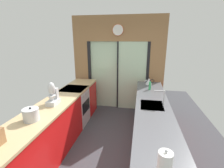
# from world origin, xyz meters

# --- Properties ---
(ground_plane) EXTENTS (5.04, 7.60, 0.02)m
(ground_plane) POSITION_xyz_m (0.00, 0.60, -0.01)
(ground_plane) COLOR #38383D
(back_wall_unit) EXTENTS (2.64, 0.12, 2.70)m
(back_wall_unit) POSITION_xyz_m (0.00, 2.40, 1.53)
(back_wall_unit) COLOR olive
(back_wall_unit) RESTS_ON ground_plane
(left_counter_run) EXTENTS (0.62, 3.80, 0.92)m
(left_counter_run) POSITION_xyz_m (-0.91, 0.13, 0.47)
(left_counter_run) COLOR red
(left_counter_run) RESTS_ON ground_plane
(right_counter_run) EXTENTS (0.62, 3.80, 0.92)m
(right_counter_run) POSITION_xyz_m (0.91, 0.30, 0.46)
(right_counter_run) COLOR red
(right_counter_run) RESTS_ON ground_plane
(sink_faucet) EXTENTS (0.19, 0.02, 0.29)m
(sink_faucet) POSITION_xyz_m (1.06, 0.55, 1.11)
(sink_faucet) COLOR #B7BABC
(sink_faucet) RESTS_ON right_counter_run
(oven_range) EXTENTS (0.60, 0.60, 0.92)m
(oven_range) POSITION_xyz_m (-0.91, 1.25, 0.46)
(oven_range) COLOR #B7BABC
(oven_range) RESTS_ON ground_plane
(stand_mixer) EXTENTS (0.17, 0.27, 0.42)m
(stand_mixer) POSITION_xyz_m (-0.89, 0.27, 1.08)
(stand_mixer) COLOR #B7BABC
(stand_mixer) RESTS_ON left_counter_run
(stock_pot) EXTENTS (0.23, 0.23, 0.21)m
(stock_pot) POSITION_xyz_m (-0.89, -0.35, 1.01)
(stock_pot) COLOR #B7BABC
(stock_pot) RESTS_ON left_counter_run
(kettle) EXTENTS (0.26, 0.18, 0.19)m
(kettle) POSITION_xyz_m (0.89, 1.95, 1.00)
(kettle) COLOR #B7BABC
(kettle) RESTS_ON right_counter_run
(soap_bottle) EXTENTS (0.05, 0.05, 0.23)m
(soap_bottle) POSITION_xyz_m (0.89, 1.47, 1.02)
(soap_bottle) COLOR #339E56
(soap_bottle) RESTS_ON right_counter_run
(paper_towel_roll) EXTENTS (0.14, 0.14, 0.31)m
(paper_towel_roll) POSITION_xyz_m (0.89, -1.09, 1.06)
(paper_towel_roll) COLOR #B7BABC
(paper_towel_roll) RESTS_ON right_counter_run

